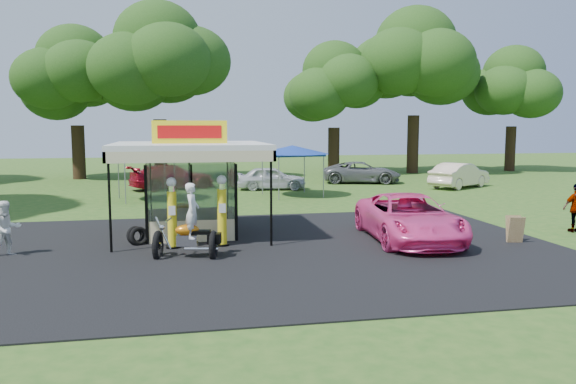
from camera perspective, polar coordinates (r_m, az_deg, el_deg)
name	(u,v)px	position (r m, az deg, el deg)	size (l,w,h in m)	color
ground	(267,265)	(16.28, -2.19, -7.44)	(120.00, 120.00, 0.00)	#29541A
asphalt_apron	(257,250)	(18.20, -3.19, -5.87)	(20.00, 14.00, 0.04)	black
gas_station_kiosk	(191,187)	(20.71, -9.88, 0.51)	(5.40, 5.40, 4.18)	white
gas_pump_left	(172,215)	(18.53, -11.69, -2.30)	(0.44, 0.44, 2.35)	black
gas_pump_right	(222,213)	(18.63, -6.72, -2.09)	(0.45, 0.45, 2.39)	black
motorcycle	(190,228)	(17.16, -9.92, -3.64)	(2.09, 1.29, 2.38)	black
spare_tires	(137,236)	(19.48, -15.06, -4.33)	(0.84, 0.72, 0.67)	black
a_frame_sign	(515,230)	(20.66, 22.06, -3.56)	(0.56, 0.56, 0.94)	#593819
kiosk_car	(190,213)	(23.06, -9.95, -2.13)	(1.13, 2.82, 0.96)	yellow
pink_sedan	(409,218)	(19.91, 12.18, -2.60)	(2.70, 5.86, 1.63)	#FF459B
spectator_west	(7,229)	(19.18, -26.65, -3.36)	(0.84, 0.65, 1.73)	white
bg_car_b	(173,177)	(36.48, -11.65, 1.52)	(2.19, 5.40, 1.57)	#A40C1E
bg_car_c	(271,178)	(35.45, -1.69, 1.43)	(1.74, 4.32, 1.47)	silver
bg_car_d	(362,172)	(39.96, 7.51, 1.99)	(2.50, 5.43, 1.51)	slate
bg_car_e	(459,175)	(38.25, 17.02, 1.64)	(1.72, 4.94, 1.63)	#F8DDBD
tent_west	(145,154)	(31.27, -14.30, 3.78)	(3.96, 3.96, 2.77)	gray
tent_east	(292,150)	(32.06, 0.44, 4.27)	(4.16, 4.16, 2.91)	gray
oak_far_b	(76,83)	(45.62, -20.77, 10.27)	(9.43, 9.43, 11.25)	black
oak_far_c	(159,70)	(42.89, -13.01, 11.99)	(10.80, 10.80, 12.73)	black
oak_far_d	(334,92)	(47.80, 4.72, 10.14)	(9.08, 9.08, 10.80)	black
oak_far_e	(415,70)	(49.57, 12.75, 12.01)	(11.49, 11.49, 13.68)	black
oak_far_f	(513,93)	(54.48, 21.88, 9.36)	(9.02, 9.02, 10.87)	black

